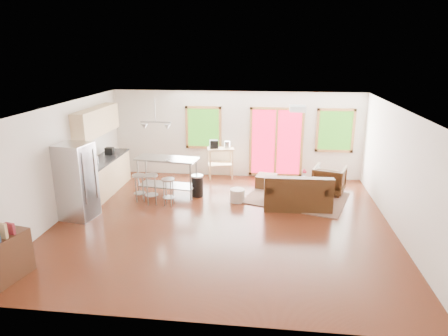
# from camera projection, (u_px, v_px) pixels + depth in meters

# --- Properties ---
(floor) EXTENTS (7.50, 7.00, 0.02)m
(floor) POSITION_uv_depth(u_px,v_px,m) (222.00, 222.00, 9.10)
(floor) COLOR #3A170C
(floor) RESTS_ON ground
(ceiling) EXTENTS (7.50, 7.00, 0.02)m
(ceiling) POSITION_uv_depth(u_px,v_px,m) (222.00, 108.00, 8.35)
(ceiling) COLOR white
(ceiling) RESTS_ON ground
(back_wall) EXTENTS (7.50, 0.02, 2.60)m
(back_wall) POSITION_uv_depth(u_px,v_px,m) (236.00, 135.00, 12.06)
(back_wall) COLOR silver
(back_wall) RESTS_ON ground
(left_wall) EXTENTS (0.02, 7.00, 2.60)m
(left_wall) POSITION_uv_depth(u_px,v_px,m) (60.00, 162.00, 9.15)
(left_wall) COLOR silver
(left_wall) RESTS_ON ground
(right_wall) EXTENTS (0.02, 7.00, 2.60)m
(right_wall) POSITION_uv_depth(u_px,v_px,m) (401.00, 174.00, 8.30)
(right_wall) COLOR silver
(right_wall) RESTS_ON ground
(front_wall) EXTENTS (7.50, 0.02, 2.60)m
(front_wall) POSITION_uv_depth(u_px,v_px,m) (191.00, 242.00, 5.39)
(front_wall) COLOR silver
(front_wall) RESTS_ON ground
(window_left) EXTENTS (1.10, 0.05, 1.30)m
(window_left) POSITION_uv_depth(u_px,v_px,m) (203.00, 128.00, 12.07)
(window_left) COLOR #275E13
(window_left) RESTS_ON back_wall
(french_doors) EXTENTS (1.60, 0.05, 2.10)m
(french_doors) POSITION_uv_depth(u_px,v_px,m) (276.00, 142.00, 11.94)
(french_doors) COLOR red
(french_doors) RESTS_ON back_wall
(window_right) EXTENTS (1.10, 0.05, 1.30)m
(window_right) POSITION_uv_depth(u_px,v_px,m) (335.00, 131.00, 11.63)
(window_right) COLOR #275E13
(window_right) RESTS_ON back_wall
(rug) EXTENTS (2.95, 2.59, 0.02)m
(rug) POSITION_uv_depth(u_px,v_px,m) (296.00, 198.00, 10.54)
(rug) COLOR #4B583A
(rug) RESTS_ON floor
(loveseat) EXTENTS (1.65, 0.97, 0.87)m
(loveseat) POSITION_uv_depth(u_px,v_px,m) (297.00, 194.00, 9.86)
(loveseat) COLOR black
(loveseat) RESTS_ON floor
(coffee_table) EXTENTS (1.02, 0.81, 0.36)m
(coffee_table) POSITION_uv_depth(u_px,v_px,m) (304.00, 185.00, 10.65)
(coffee_table) COLOR #3A2113
(coffee_table) RESTS_ON floor
(armchair) EXTENTS (1.00, 0.97, 0.83)m
(armchair) POSITION_uv_depth(u_px,v_px,m) (329.00, 178.00, 10.83)
(armchair) COLOR black
(armchair) RESTS_ON floor
(ottoman) EXTENTS (0.64, 0.64, 0.36)m
(ottoman) POSITION_uv_depth(u_px,v_px,m) (267.00, 181.00, 11.33)
(ottoman) COLOR black
(ottoman) RESTS_ON floor
(pouf) EXTENTS (0.38, 0.38, 0.33)m
(pouf) POSITION_uv_depth(u_px,v_px,m) (237.00, 195.00, 10.28)
(pouf) COLOR beige
(pouf) RESTS_ON floor
(vase) EXTENTS (0.24, 0.25, 0.33)m
(vase) POSITION_uv_depth(u_px,v_px,m) (304.00, 177.00, 10.61)
(vase) COLOR silver
(vase) RESTS_ON coffee_table
(cabinets) EXTENTS (0.64, 2.24, 2.30)m
(cabinets) POSITION_uv_depth(u_px,v_px,m) (103.00, 159.00, 10.84)
(cabinets) COLOR tan
(cabinets) RESTS_ON floor
(refrigerator) EXTENTS (0.81, 0.79, 1.77)m
(refrigerator) POSITION_uv_depth(u_px,v_px,m) (77.00, 181.00, 9.12)
(refrigerator) COLOR #B7BABC
(refrigerator) RESTS_ON floor
(island) EXTENTS (1.69, 0.85, 1.03)m
(island) POSITION_uv_depth(u_px,v_px,m) (167.00, 170.00, 10.61)
(island) COLOR #B7BABC
(island) RESTS_ON floor
(cup) EXTENTS (0.15, 0.13, 0.13)m
(cup) POSITION_uv_depth(u_px,v_px,m) (168.00, 161.00, 10.29)
(cup) COLOR white
(cup) RESTS_ON island
(bar_stool_a) EXTENTS (0.44, 0.44, 0.71)m
(bar_stool_a) POSITION_uv_depth(u_px,v_px,m) (139.00, 182.00, 10.22)
(bar_stool_a) COLOR #B7BABC
(bar_stool_a) RESTS_ON floor
(bar_stool_b) EXTENTS (0.46, 0.46, 0.77)m
(bar_stool_b) POSITION_uv_depth(u_px,v_px,m) (151.00, 182.00, 10.03)
(bar_stool_b) COLOR #B7BABC
(bar_stool_b) RESTS_ON floor
(bar_stool_c) EXTENTS (0.35, 0.35, 0.70)m
(bar_stool_c) POSITION_uv_depth(u_px,v_px,m) (168.00, 186.00, 9.94)
(bar_stool_c) COLOR #B7BABC
(bar_stool_c) RESTS_ON floor
(trash_can) EXTENTS (0.35, 0.35, 0.58)m
(trash_can) POSITION_uv_depth(u_px,v_px,m) (197.00, 186.00, 10.63)
(trash_can) COLOR black
(trash_can) RESTS_ON floor
(kitchen_cart) EXTENTS (0.87, 0.66, 1.19)m
(kitchen_cart) POSITION_uv_depth(u_px,v_px,m) (220.00, 152.00, 11.97)
(kitchen_cart) COLOR tan
(kitchen_cart) RESTS_ON floor
(bookshelf) EXTENTS (0.53, 0.96, 1.07)m
(bookshelf) POSITION_uv_depth(u_px,v_px,m) (5.00, 258.00, 6.70)
(bookshelf) COLOR #3A2113
(bookshelf) RESTS_ON floor
(ceiling_flush) EXTENTS (0.35, 0.35, 0.12)m
(ceiling_flush) POSITION_uv_depth(u_px,v_px,m) (298.00, 109.00, 8.76)
(ceiling_flush) COLOR white
(ceiling_flush) RESTS_ON ceiling
(pendant_light) EXTENTS (0.80, 0.18, 0.79)m
(pendant_light) POSITION_uv_depth(u_px,v_px,m) (156.00, 126.00, 10.19)
(pendant_light) COLOR gray
(pendant_light) RESTS_ON ceiling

